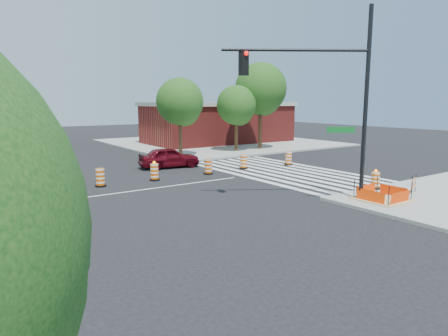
{
  "coord_description": "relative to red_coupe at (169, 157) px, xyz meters",
  "views": [
    {
      "loc": [
        -7.47,
        -19.7,
        4.69
      ],
      "look_at": [
        3.78,
        -3.53,
        1.4
      ],
      "focal_mm": 32.0,
      "sensor_mm": 36.0,
      "label": 1
    }
  ],
  "objects": [
    {
      "name": "signal_pole_se",
      "position": [
        1.2,
        -13.2,
        4.6
      ],
      "size": [
        5.69,
        3.6,
        8.72
      ],
      "rotation": [
        0.0,
        0.0,
        2.59
      ],
      "color": "black",
      "rests_on": "ground"
    },
    {
      "name": "median_drum_6",
      "position": [
        4.06,
        -3.47,
        -0.26
      ],
      "size": [
        0.6,
        0.6,
        1.02
      ],
      "color": "black",
      "rests_on": "ground"
    },
    {
      "name": "tree_north_c",
      "position": [
        3.17,
        4.05,
        3.72
      ],
      "size": [
        3.9,
        3.9,
        6.64
      ],
      "color": "#382314",
      "rests_on": "ground"
    },
    {
      "name": "brick_storefront",
      "position": [
        12.55,
        12.24,
        1.58
      ],
      "size": [
        16.5,
        8.5,
        4.6
      ],
      "color": "maroon",
      "rests_on": "ground"
    },
    {
      "name": "median_drum_3",
      "position": [
        -6.14,
        -3.64,
        -0.26
      ],
      "size": [
        0.6,
        0.6,
        1.02
      ],
      "color": "black",
      "rests_on": "ground"
    },
    {
      "name": "tree_north_d",
      "position": [
        9.19,
        4.3,
        3.42
      ],
      "size": [
        3.65,
        3.64,
        6.19
      ],
      "color": "#382314",
      "rests_on": "ground"
    },
    {
      "name": "barricade",
      "position": [
        6.08,
        -14.82,
        -0.09
      ],
      "size": [
        0.74,
        0.24,
        0.9
      ],
      "rotation": [
        0.0,
        0.0,
        0.27
      ],
      "color": "#DC5204",
      "rests_on": "ground"
    },
    {
      "name": "pit_drum",
      "position": [
        5.31,
        -13.16,
        -0.15
      ],
      "size": [
        0.53,
        0.53,
        1.04
      ],
      "color": "black",
      "rests_on": "ground"
    },
    {
      "name": "lane_centerline",
      "position": [
        -5.45,
        -5.76,
        -0.73
      ],
      "size": [
        14.0,
        0.12,
        0.01
      ],
      "primitive_type": "cube",
      "color": "silver",
      "rests_on": "ground"
    },
    {
      "name": "median_drum_7",
      "position": [
        7.8,
        -4.07,
        -0.26
      ],
      "size": [
        0.6,
        0.6,
        1.02
      ],
      "color": "black",
      "rests_on": "ground"
    },
    {
      "name": "tree_north_e",
      "position": [
        12.15,
        4.42,
        4.89
      ],
      "size": [
        4.93,
        4.93,
        8.38
      ],
      "color": "#382314",
      "rests_on": "ground"
    },
    {
      "name": "median_drum_2",
      "position": [
        -9.53,
        -3.72,
        -0.26
      ],
      "size": [
        0.6,
        0.6,
        1.02
      ],
      "color": "black",
      "rests_on": "ground"
    },
    {
      "name": "red_coupe",
      "position": [
        0.0,
        0.0,
        0.0
      ],
      "size": [
        4.53,
        2.39,
        1.47
      ],
      "primitive_type": "imported",
      "rotation": [
        0.0,
        0.0,
        1.41
      ],
      "color": "#4F0610",
      "rests_on": "ground"
    },
    {
      "name": "crosswalk_east",
      "position": [
        5.5,
        -5.76,
        -0.73
      ],
      "size": [
        6.75,
        13.5,
        0.01
      ],
      "color": "silver",
      "rests_on": "ground"
    },
    {
      "name": "median_drum_5",
      "position": [
        0.87,
        -3.84,
        -0.26
      ],
      "size": [
        0.6,
        0.6,
        1.02
      ],
      "color": "black",
      "rests_on": "ground"
    },
    {
      "name": "sidewalk_ne",
      "position": [
        12.55,
        12.24,
        -0.66
      ],
      "size": [
        22.0,
        22.0,
        0.15
      ],
      "primitive_type": "cube",
      "color": "gray",
      "rests_on": "ground"
    },
    {
      "name": "median_drum_4",
      "position": [
        -2.92,
        -3.77,
        -0.25
      ],
      "size": [
        0.6,
        0.6,
        1.18
      ],
      "color": "black",
      "rests_on": "ground"
    },
    {
      "name": "ground",
      "position": [
        -5.45,
        -5.76,
        -0.73
      ],
      "size": [
        120.0,
        120.0,
        0.0
      ],
      "primitive_type": "plane",
      "color": "black",
      "rests_on": "ground"
    },
    {
      "name": "excavation_pit",
      "position": [
        3.55,
        -14.76,
        -0.51
      ],
      "size": [
        2.2,
        2.2,
        0.9
      ],
      "color": "tan",
      "rests_on": "ground"
    }
  ]
}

